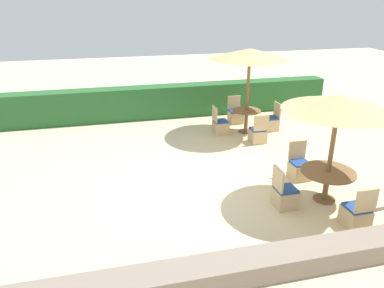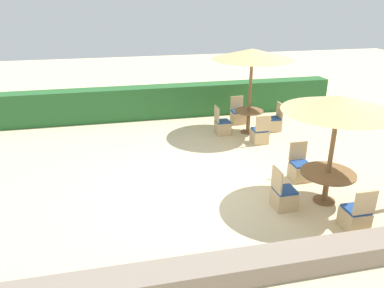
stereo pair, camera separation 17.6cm
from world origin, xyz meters
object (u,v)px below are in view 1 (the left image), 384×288
object	(u,v)px
patio_chair_back_right_south	(258,134)
patio_chair_front_right_north	(299,169)
round_table_back_right	(246,116)
parasol_front_right	(339,103)
patio_chair_front_right_west	(285,196)
patio_chair_back_right_east	(271,122)
round_table_front_right	(328,177)
patio_chair_back_right_north	(235,116)
patio_chair_front_right_south	(356,215)
patio_chair_back_right_west	(220,126)
parasol_back_right	(250,54)

from	to	relation	value
patio_chair_back_right_south	patio_chair_front_right_north	world-z (taller)	same
round_table_back_right	patio_chair_front_right_north	bearing A→B (deg)	-89.05
parasol_front_right	patio_chair_front_right_west	distance (m)	2.22
patio_chair_back_right_east	round_table_front_right	bearing A→B (deg)	170.07
patio_chair_back_right_east	round_table_front_right	world-z (taller)	patio_chair_back_right_east
round_table_back_right	patio_chair_back_right_north	world-z (taller)	patio_chair_back_right_north
patio_chair_front_right_west	patio_chair_front_right_north	bearing A→B (deg)	139.34
patio_chair_back_right_north	round_table_front_right	xyz separation A→B (m)	(0.11, -5.53, 0.31)
patio_chair_back_right_south	round_table_front_right	xyz separation A→B (m)	(0.09, -3.58, 0.31)
patio_chair_back_right_north	patio_chair_back_right_south	bearing A→B (deg)	90.71
round_table_back_right	patio_chair_front_right_west	distance (m)	4.69
patio_chair_back_right_south	patio_chair_front_right_north	distance (m)	2.49
patio_chair_front_right_south	patio_chair_front_right_north	bearing A→B (deg)	91.31
patio_chair_back_right_east	patio_chair_front_right_north	size ratio (longest dim) A/B	1.00
parasol_front_right	round_table_back_right	bearing A→B (deg)	91.28
patio_chair_front_right_west	patio_chair_back_right_north	bearing A→B (deg)	170.75
patio_chair_back_right_west	round_table_front_right	bearing A→B (deg)	11.98
patio_chair_front_right_south	patio_chair_back_right_west	bearing A→B (deg)	99.82
parasol_front_right	patio_chair_front_right_west	xyz separation A→B (m)	(-1.02, -0.05, -1.97)
patio_chair_back_right_east	patio_chair_back_right_south	bearing A→B (deg)	137.26
patio_chair_back_right_west	round_table_front_right	distance (m)	4.71
patio_chair_back_right_east	parasol_front_right	world-z (taller)	parasol_front_right
parasol_back_right	patio_chair_front_right_west	size ratio (longest dim) A/B	2.92
round_table_back_right	patio_chair_back_right_south	world-z (taller)	patio_chair_back_right_south
patio_chair_front_right_north	patio_chair_front_right_south	bearing A→B (deg)	91.31
round_table_back_right	patio_chair_back_right_south	xyz separation A→B (m)	(0.02, -0.96, -0.30)
round_table_front_right	patio_chair_front_right_north	xyz separation A→B (m)	(-0.04, 1.09, -0.31)
patio_chair_front_right_south	patio_chair_front_right_north	distance (m)	2.15
patio_chair_back_right_south	round_table_back_right	bearing A→B (deg)	90.93
patio_chair_back_right_west	parasol_front_right	distance (m)	5.10
patio_chair_back_right_north	patio_chair_front_right_north	world-z (taller)	same
round_table_front_right	patio_chair_front_right_north	bearing A→B (deg)	92.33
round_table_back_right	round_table_front_right	world-z (taller)	round_table_back_right
patio_chair_front_right_north	parasol_back_right	bearing A→B (deg)	-89.05
parasol_back_right	patio_chair_back_right_south	size ratio (longest dim) A/B	2.92
round_table_back_right	patio_chair_back_right_west	distance (m)	0.93
parasol_front_right	patio_chair_front_right_south	bearing A→B (deg)	-89.73
patio_chair_back_right_north	patio_chair_back_right_east	bearing A→B (deg)	132.26
patio_chair_back_right_east	patio_chair_front_right_north	bearing A→B (deg)	166.32
round_table_back_right	patio_chair_back_right_east	size ratio (longest dim) A/B	0.99
parasol_back_right	parasol_front_right	world-z (taller)	parasol_back_right
patio_chair_front_right_south	patio_chair_front_right_west	size ratio (longest dim) A/B	1.00
patio_chair_back_right_east	patio_chair_front_right_south	distance (m)	5.65
patio_chair_back_right_south	parasol_front_right	distance (m)	4.09
round_table_back_right	patio_chair_front_right_south	world-z (taller)	patio_chair_front_right_south
round_table_back_right	patio_chair_back_right_north	distance (m)	1.03
round_table_back_right	patio_chair_front_right_west	bearing A→B (deg)	-101.30
patio_chair_back_right_south	patio_chair_back_right_north	world-z (taller)	same
patio_chair_back_right_west	parasol_front_right	xyz separation A→B (m)	(0.98, -4.60, 1.97)
parasol_back_right	patio_chair_back_right_east	world-z (taller)	parasol_back_right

